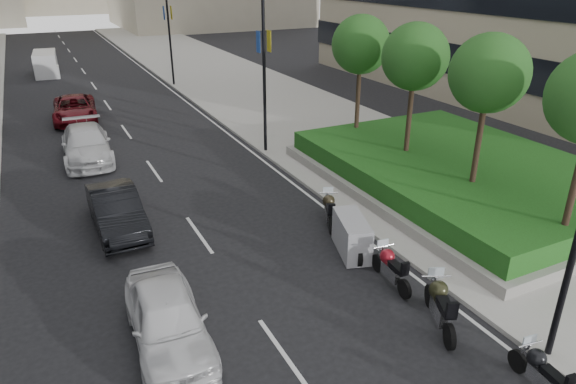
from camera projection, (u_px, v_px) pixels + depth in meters
sidewalk_right at (257, 94)px, 38.35m from camera, size 10.00×100.00×0.15m
lane_edge at (188, 103)px, 36.21m from camera, size 0.12×100.00×0.01m
lane_centre at (112, 112)px, 34.09m from camera, size 0.12×100.00×0.01m
planter at (461, 181)px, 22.28m from camera, size 10.00×14.00×0.40m
hedge at (462, 168)px, 22.04m from camera, size 9.40×13.40×0.80m
tree_1 at (489, 74)px, 17.98m from camera, size 2.80×2.80×6.30m
tree_2 at (415, 57)px, 21.25m from camera, size 2.80×2.80×6.30m
tree_3 at (361, 45)px, 24.53m from camera, size 2.80×2.80×6.30m
lamp_post_1 at (261, 53)px, 24.53m from camera, size 2.34×0.45×9.00m
lamp_post_2 at (166, 20)px, 39.26m from camera, size 2.34×0.45×9.00m
motorcycle_2 at (542, 373)px, 11.51m from camera, size 0.67×2.02×1.01m
motorcycle_3 at (440, 305)px, 13.65m from camera, size 1.20×2.25×1.20m
motorcycle_4 at (390, 267)px, 15.48m from camera, size 0.71×2.13×1.06m
motorcycle_5 at (352, 236)px, 17.15m from camera, size 1.42×2.24×1.26m
motorcycle_6 at (329, 210)px, 19.10m from camera, size 1.06×2.01×1.07m
car_a at (167, 319)px, 12.89m from camera, size 2.08×4.60×1.53m
car_b at (116, 210)px, 18.64m from camera, size 1.65×4.62×1.52m
car_c at (86, 144)px, 25.41m from camera, size 2.54×5.64×1.60m
car_d at (75, 109)px, 31.85m from camera, size 2.95×5.61×1.50m
delivery_van at (46, 65)px, 45.01m from camera, size 2.15×4.87×1.99m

